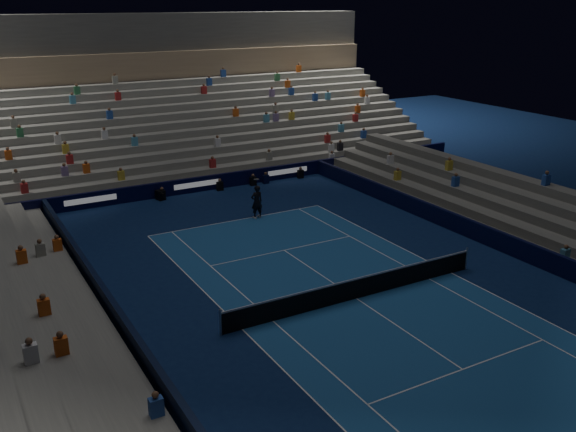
{
  "coord_description": "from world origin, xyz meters",
  "views": [
    {
      "loc": [
        -14.85,
        -20.13,
        12.31
      ],
      "look_at": [
        0.0,
        6.0,
        2.0
      ],
      "focal_mm": 39.59,
      "sensor_mm": 36.0,
      "label": 1
    }
  ],
  "objects": [
    {
      "name": "sponsor_barrier_far",
      "position": [
        0.0,
        18.5,
        0.5
      ],
      "size": [
        44.0,
        0.25,
        1.0
      ],
      "primitive_type": "cube",
      "color": "black",
      "rests_on": "ground"
    },
    {
      "name": "broadcast_camera",
      "position": [
        -2.68,
        17.95,
        0.32
      ],
      "size": [
        0.58,
        0.98,
        0.62
      ],
      "color": "black",
      "rests_on": "ground"
    },
    {
      "name": "ground",
      "position": [
        0.0,
        0.0,
        0.0
      ],
      "size": [
        90.0,
        90.0,
        0.0
      ],
      "primitive_type": "plane",
      "color": "#0B1C45",
      "rests_on": "ground"
    },
    {
      "name": "sponsor_barrier_east",
      "position": [
        9.7,
        0.0,
        0.5
      ],
      "size": [
        0.25,
        37.0,
        1.0
      ],
      "primitive_type": "cube",
      "color": "black",
      "rests_on": "ground"
    },
    {
      "name": "grandstand_east",
      "position": [
        13.17,
        0.0,
        0.92
      ],
      "size": [
        5.0,
        37.0,
        2.5
      ],
      "color": "#61625D",
      "rests_on": "ground"
    },
    {
      "name": "court_surface",
      "position": [
        0.0,
        0.0,
        0.01
      ],
      "size": [
        10.97,
        23.77,
        0.01
      ],
      "primitive_type": "cube",
      "color": "#194D8E",
      "rests_on": "ground"
    },
    {
      "name": "grandstand_west",
      "position": [
        -13.17,
        0.0,
        0.92
      ],
      "size": [
        5.0,
        37.0,
        2.5
      ],
      "color": "slate",
      "rests_on": "ground"
    },
    {
      "name": "sponsor_barrier_west",
      "position": [
        -9.7,
        0.0,
        0.5
      ],
      "size": [
        0.25,
        37.0,
        1.0
      ],
      "primitive_type": "cube",
      "color": "black",
      "rests_on": "ground"
    },
    {
      "name": "tennis_net",
      "position": [
        0.0,
        0.0,
        0.5
      ],
      "size": [
        12.9,
        0.1,
        1.1
      ],
      "color": "#B2B2B7",
      "rests_on": "ground"
    },
    {
      "name": "grandstand_main",
      "position": [
        0.0,
        27.9,
        3.38
      ],
      "size": [
        44.0,
        15.2,
        11.2
      ],
      "color": "slate",
      "rests_on": "ground"
    },
    {
      "name": "tennis_player",
      "position": [
        1.11,
        11.68,
        1.0
      ],
      "size": [
        0.73,
        0.48,
        2.0
      ],
      "primitive_type": "imported",
      "rotation": [
        0.0,
        0.0,
        3.15
      ],
      "color": "black",
      "rests_on": "ground"
    }
  ]
}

